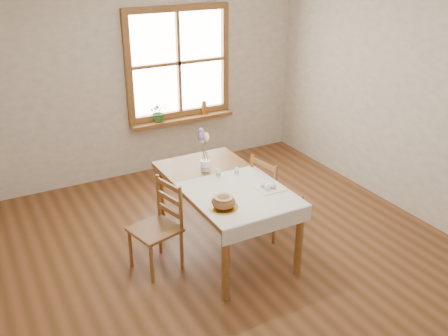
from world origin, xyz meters
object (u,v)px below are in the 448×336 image
Objects in this scene: dining_table at (224,190)px; flower_vase at (205,166)px; bread_plate at (223,207)px; chair_left at (155,228)px; chair_right at (276,194)px.

dining_table is 14.26× the size of flower_vase.
dining_table is 0.35m from flower_vase.
bread_plate is at bearing -105.54° from flower_vase.
chair_left is 1.38m from chair_right.
dining_table is at bearing 60.86° from bread_plate.
dining_table is at bearing 75.79° from chair_left.
dining_table is at bearing 82.17° from chair_right.
chair_right is at bearing 28.37° from bread_plate.
flower_vase is (-0.05, 0.31, 0.14)m from dining_table.
chair_left is 0.75m from bread_plate.
bread_plate is 0.82m from flower_vase.
chair_right reaches higher than flower_vase.
chair_right is 0.83m from flower_vase.
chair_left reaches higher than flower_vase.
bread_plate is at bearing 31.03° from chair_left.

